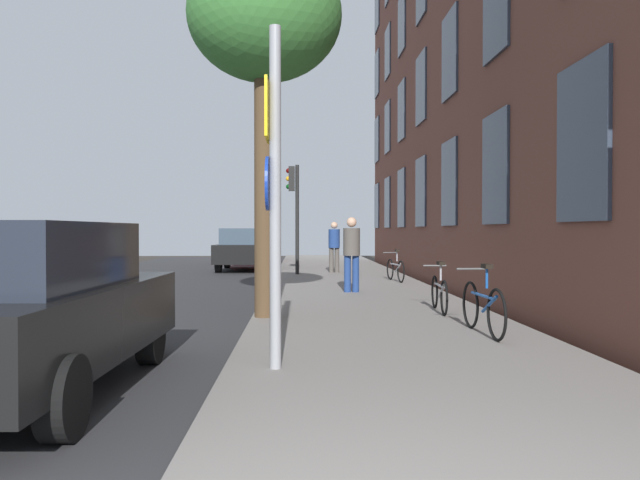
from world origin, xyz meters
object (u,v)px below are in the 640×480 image
Objects in this scene: bicycle_2 at (395,269)px; car_2 at (251,245)px; pedestrian_1 at (334,244)px; pedestrian_0 at (352,249)px; traffic_light at (294,199)px; car_0 at (28,307)px; sign_post at (273,183)px; bicycle_0 at (483,307)px; bicycle_1 at (439,292)px; tree_near at (265,21)px; car_1 at (243,249)px.

car_2 is at bearing 111.78° from bicycle_2.
pedestrian_1 is (-1.53, 3.74, 0.64)m from bicycle_2.
traffic_light is at bearing 103.06° from pedestrian_0.
traffic_light is 0.85× the size of car_0.
sign_post reaches higher than car_0.
car_2 is (-4.86, 21.59, 0.34)m from bicycle_0.
pedestrian_0 is 0.39× the size of car_2.
bicycle_1 is at bearing -82.93° from pedestrian_1.
bicycle_0 is (2.80, 2.03, -1.54)m from sign_post.
bicycle_2 is at bearing 63.96° from pedestrian_0.
traffic_light is at bearing 87.81° from tree_near.
car_1 is (0.33, 18.43, 0.00)m from car_0.
traffic_light is 0.80× the size of car_2.
sign_post reaches higher than pedestrian_1.
car_0 is at bearing -113.44° from pedestrian_0.
sign_post is 2.15× the size of bicycle_2.
pedestrian_0 reaches higher than bicycle_1.
bicycle_2 is at bearing -54.21° from car_1.
bicycle_2 is 8.37m from car_1.
sign_post is 4.90m from tree_near.
bicycle_2 is 4.09m from pedestrian_1.
bicycle_2 is 0.37× the size of car_1.
sign_post reaches higher than car_2.
tree_near is at bearing -114.60° from bicycle_2.
traffic_light reaches higher than sign_post.
pedestrian_0 is at bearing 109.31° from bicycle_1.
sign_post is 13.99m from traffic_light.
traffic_light reaches higher than car_2.
traffic_light is at bearing -149.70° from pedestrian_1.
bicycle_2 is at bearing -67.76° from pedestrian_1.
bicycle_2 is (3.27, 7.15, -4.53)m from tree_near.
car_2 reaches higher than bicycle_0.
bicycle_0 is at bearing -77.33° from car_2.
sign_post is at bearing -144.08° from bicycle_0.
bicycle_0 is 6.13m from pedestrian_0.
car_2 is (-1.76, 19.73, -4.16)m from tree_near.
traffic_light reaches higher than bicycle_0.
pedestrian_0 is at bearing 66.49° from tree_near.
bicycle_2 is at bearing 65.87° from car_0.
bicycle_2 is at bearing -68.22° from car_2.
car_0 is (-3.72, -8.59, -0.27)m from pedestrian_0.
sign_post is 8.17m from pedestrian_0.
tree_near reaches higher than car_0.
bicycle_2 is at bearing 65.40° from tree_near.
traffic_light is at bearing 105.44° from bicycle_1.
car_2 is at bearing 103.99° from bicycle_1.
car_1 is at bearing 106.63° from bicycle_0.
bicycle_2 is 13.55m from car_2.
bicycle_1 is at bearing 58.25° from sign_post.
bicycle_1 is at bearing -70.89° from car_1.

